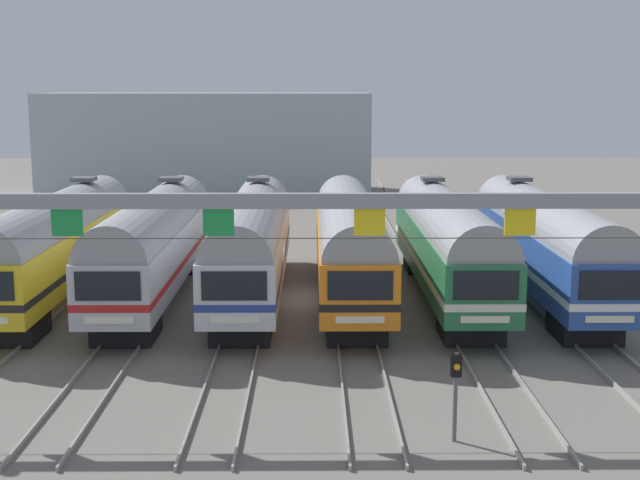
# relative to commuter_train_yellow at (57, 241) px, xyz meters

# --- Properties ---
(ground_plane) EXTENTS (160.00, 160.00, 0.00)m
(ground_plane) POSITION_rel_commuter_train_yellow_xyz_m (10.95, 0.00, -2.69)
(ground_plane) COLOR slate
(track_bed) EXTENTS (23.40, 70.00, 0.15)m
(track_bed) POSITION_rel_commuter_train_yellow_xyz_m (10.95, 17.00, -2.61)
(track_bed) COLOR gray
(track_bed) RESTS_ON ground
(commuter_train_yellow) EXTENTS (2.88, 18.06, 5.05)m
(commuter_train_yellow) POSITION_rel_commuter_train_yellow_xyz_m (0.00, 0.00, 0.00)
(commuter_train_yellow) COLOR gold
(commuter_train_yellow) RESTS_ON ground
(commuter_train_stainless) EXTENTS (2.88, 18.06, 5.05)m
(commuter_train_stainless) POSITION_rel_commuter_train_yellow_xyz_m (4.38, 0.00, 0.00)
(commuter_train_stainless) COLOR #B2B5BA
(commuter_train_stainless) RESTS_ON ground
(commuter_train_silver) EXTENTS (2.88, 18.06, 5.05)m
(commuter_train_silver) POSITION_rel_commuter_train_yellow_xyz_m (8.76, 0.00, 0.00)
(commuter_train_silver) COLOR silver
(commuter_train_silver) RESTS_ON ground
(commuter_train_orange) EXTENTS (2.88, 18.06, 4.77)m
(commuter_train_orange) POSITION_rel_commuter_train_yellow_xyz_m (13.14, -0.00, -0.00)
(commuter_train_orange) COLOR orange
(commuter_train_orange) RESTS_ON ground
(commuter_train_green) EXTENTS (2.88, 18.06, 5.05)m
(commuter_train_green) POSITION_rel_commuter_train_yellow_xyz_m (17.52, 0.00, 0.00)
(commuter_train_green) COLOR #236B42
(commuter_train_green) RESTS_ON ground
(commuter_train_blue) EXTENTS (2.88, 18.06, 5.05)m
(commuter_train_blue) POSITION_rel_commuter_train_yellow_xyz_m (21.90, 0.00, 0.00)
(commuter_train_blue) COLOR #284C9E
(commuter_train_blue) RESTS_ON ground
(catenary_gantry) EXTENTS (27.14, 0.44, 6.97)m
(catenary_gantry) POSITION_rel_commuter_train_yellow_xyz_m (10.95, -13.50, 2.69)
(catenary_gantry) COLOR gray
(catenary_gantry) RESTS_ON ground
(yard_signal_mast) EXTENTS (0.28, 0.35, 2.50)m
(yard_signal_mast) POSITION_rel_commuter_train_yellow_xyz_m (15.33, -16.12, -0.93)
(yard_signal_mast) COLOR #59595E
(yard_signal_mast) RESTS_ON ground
(maintenance_building) EXTENTS (28.89, 10.00, 8.98)m
(maintenance_building) POSITION_rel_commuter_train_yellow_xyz_m (2.02, 40.39, 1.80)
(maintenance_building) COLOR #9EB2B7
(maintenance_building) RESTS_ON ground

